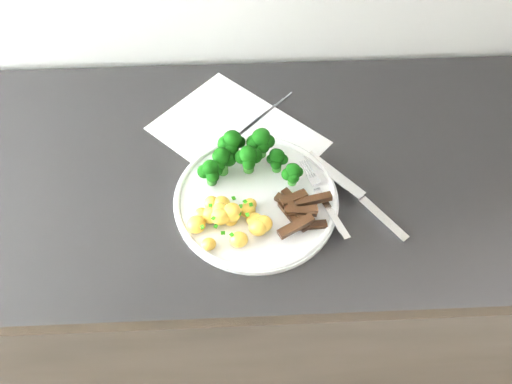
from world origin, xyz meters
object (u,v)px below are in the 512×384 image
fork (325,201)px  knife (367,205)px  beef_strips (298,210)px  counter (288,275)px  broccoli (246,155)px  recipe_paper (237,135)px  potatoes (229,218)px  plate (256,199)px

fork → knife: fork is taller
beef_strips → knife: (0.13, 0.01, -0.01)m
beef_strips → counter: bearing=81.4°
broccoli → recipe_paper: bearing=99.2°
broccoli → beef_strips: broccoli is taller
broccoli → potatoes: broccoli is taller
counter → knife: bearing=-40.8°
counter → broccoli: broccoli is taller
recipe_paper → fork: fork is taller
counter → potatoes: size_ratio=16.28×
fork → beef_strips: bearing=-159.2°
beef_strips → knife: size_ratio=0.53×
knife → beef_strips: bearing=-173.7°
counter → recipe_paper: (-0.12, 0.09, 0.46)m
counter → potatoes: (-0.14, -0.12, 0.48)m
plate → beef_strips: (0.07, -0.04, 0.01)m
counter → beef_strips: (-0.02, -0.11, 0.48)m
counter → broccoli: (-0.10, -0.00, 0.51)m
plate → fork: size_ratio=1.68×
recipe_paper → knife: 0.30m
beef_strips → recipe_paper: bearing=117.5°
potatoes → fork: 0.18m
beef_strips → fork: 0.05m
counter → recipe_paper: 0.48m
broccoli → fork: 0.17m
knife → plate: bearing=173.5°
broccoli → fork: size_ratio=1.07×
broccoli → potatoes: size_ratio=1.29×
recipe_paper → potatoes: 0.22m
beef_strips → fork: size_ratio=0.62×
recipe_paper → knife: knife is taller
recipe_paper → beef_strips: 0.23m
recipe_paper → knife: size_ratio=1.84×
plate → beef_strips: beef_strips is taller
broccoli → knife: 0.24m
broccoli → knife: broccoli is taller
counter → recipe_paper: size_ratio=6.34×
recipe_paper → potatoes: (-0.02, -0.21, 0.02)m
broccoli → beef_strips: size_ratio=1.73×
potatoes → knife: 0.25m
counter → beef_strips: beef_strips is taller
beef_strips → fork: beef_strips is taller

